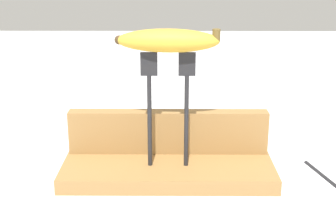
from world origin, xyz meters
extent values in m
plane|color=silver|center=(0.00, 0.00, 0.00)|extent=(3.00, 3.00, 0.00)
cube|color=olive|center=(0.00, 0.00, 0.01)|extent=(0.34, 0.13, 0.02)
cube|color=olive|center=(0.00, 0.05, 0.06)|extent=(0.34, 0.03, 0.07)
cylinder|color=black|center=(-0.03, -0.01, 0.10)|extent=(0.01, 0.01, 0.15)
cube|color=black|center=(-0.03, -0.01, 0.19)|extent=(0.03, 0.00, 0.04)
cylinder|color=black|center=(0.03, -0.01, 0.10)|extent=(0.01, 0.01, 0.15)
cube|color=black|center=(0.03, -0.01, 0.19)|extent=(0.03, 0.00, 0.04)
ellipsoid|color=gold|center=(0.00, -0.01, 0.23)|extent=(0.16, 0.05, 0.04)
cylinder|color=brown|center=(0.07, -0.01, 0.24)|extent=(0.01, 0.01, 0.02)
sphere|color=#3F2D19|center=(-0.07, 0.00, 0.23)|extent=(0.01, 0.01, 0.01)
cylinder|color=black|center=(0.26, -0.01, 0.00)|extent=(0.04, 0.14, 0.01)
cylinder|color=gold|center=(-0.02, 0.25, 0.02)|extent=(0.05, 0.05, 0.03)
cylinder|color=beige|center=(-0.01, 0.25, 0.02)|extent=(0.02, 0.03, 0.03)
camera|label=1|loc=(0.01, -0.74, 0.36)|focal=53.27mm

